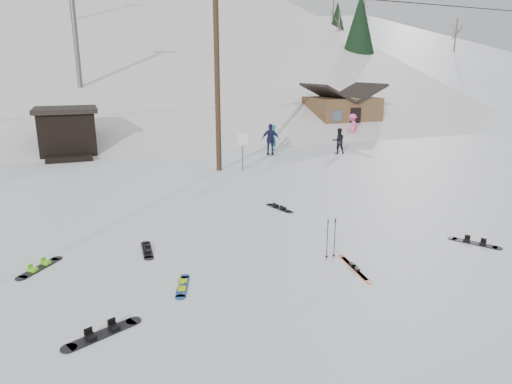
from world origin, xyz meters
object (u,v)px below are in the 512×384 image
object	(u,v)px
utility_pole	(217,73)
hero_snowboard	(183,286)
hero_skis	(354,268)
cabin	(341,113)

from	to	relation	value
utility_pole	hero_snowboard	xyz separation A→B (m)	(-4.37, -11.76, -4.66)
utility_pole	hero_skis	distance (m)	13.20
hero_snowboard	hero_skis	distance (m)	4.34
hero_skis	cabin	bearing A→B (deg)	67.19
utility_pole	hero_snowboard	distance (m)	13.38
cabin	hero_skis	distance (m)	25.93
cabin	utility_pole	bearing A→B (deg)	-142.44
utility_pole	hero_skis	size ratio (longest dim) A/B	5.12
utility_pole	cabin	distance (m)	16.71
utility_pole	cabin	size ratio (longest dim) A/B	1.67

